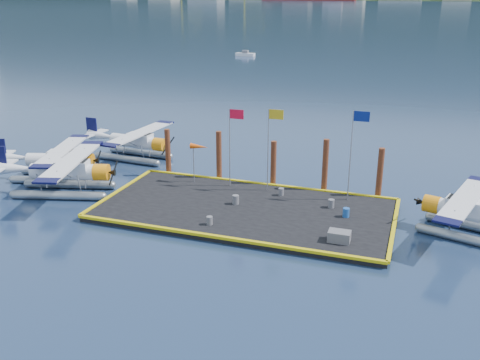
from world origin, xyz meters
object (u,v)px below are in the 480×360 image
(flagpole_blue, at_px, (354,142))
(piling_2, at_px, (273,165))
(seaplane_a, at_px, (68,174))
(drum_2, at_px, (331,204))
(seaplane_d, at_px, (470,215))
(flagpole_yellow, at_px, (271,138))
(seaplane_b, at_px, (58,162))
(drum_4, at_px, (346,213))
(piling_1, at_px, (219,157))
(piling_4, at_px, (380,175))
(drum_3, at_px, (210,221))
(crate, at_px, (339,236))
(seaplane_c, at_px, (137,144))
(windsock, at_px, (199,147))
(flagpole_red, at_px, (232,136))
(drum_5, at_px, (281,192))
(drum_0, at_px, (236,200))
(piling_0, at_px, (168,153))
(piling_3, at_px, (325,167))

(flagpole_blue, bearing_deg, piling_2, 165.52)
(seaplane_a, xyz_separation_m, drum_2, (19.43, 2.77, -0.90))
(seaplane_d, relative_size, flagpole_yellow, 1.51)
(seaplane_b, height_order, flagpole_yellow, flagpole_yellow)
(seaplane_d, xyz_separation_m, flagpole_blue, (-7.70, 2.79, 3.23))
(seaplane_b, relative_size, drum_4, 15.27)
(piling_1, bearing_deg, piling_4, 0.00)
(drum_3, xyz_separation_m, piling_4, (9.75, 8.86, 1.32))
(crate, xyz_separation_m, piling_1, (-11.01, 8.60, 1.37))
(piling_2, bearing_deg, seaplane_c, 166.74)
(seaplane_d, distance_m, piling_2, 14.58)
(drum_2, relative_size, windsock, 0.19)
(drum_4, relative_size, windsock, 0.20)
(flagpole_blue, relative_size, piling_2, 1.71)
(seaplane_b, height_order, flagpole_red, flagpole_red)
(drum_3, distance_m, drum_4, 9.08)
(seaplane_d, height_order, flagpole_red, flagpole_red)
(seaplane_a, bearing_deg, crate, 68.13)
(piling_4, bearing_deg, drum_5, -161.00)
(seaplane_a, xyz_separation_m, seaplane_d, (28.18, 1.85, -0.15))
(drum_3, distance_m, drum_5, 7.20)
(flagpole_red, height_order, piling_4, flagpole_red)
(seaplane_b, relative_size, drum_0, 14.54)
(seaplane_d, distance_m, drum_0, 15.26)
(seaplane_a, height_order, windsock, seaplane_a)
(windsock, height_order, piling_2, piling_2)
(crate, distance_m, piling_2, 10.85)
(piling_2, bearing_deg, piling_0, 180.00)
(drum_2, height_order, piling_0, piling_0)
(flagpole_red, bearing_deg, seaplane_a, -158.05)
(seaplane_c, distance_m, drum_4, 21.68)
(drum_0, height_order, piling_3, piling_3)
(drum_2, relative_size, flagpole_red, 0.10)
(seaplane_c, height_order, flagpole_yellow, flagpole_yellow)
(windsock, xyz_separation_m, piling_0, (-3.47, 1.60, -1.23))
(seaplane_d, relative_size, piling_1, 2.23)
(seaplane_a, xyz_separation_m, drum_3, (12.54, -2.63, -0.92))
(seaplane_c, relative_size, piling_1, 2.32)
(drum_3, xyz_separation_m, flagpole_red, (-1.05, 7.26, 3.72))
(drum_4, height_order, piling_0, piling_0)
(drum_4, relative_size, piling_0, 0.15)
(drum_4, bearing_deg, flagpole_blue, 92.87)
(drum_4, distance_m, windsock, 12.55)
(windsock, bearing_deg, seaplane_a, -152.14)
(flagpole_blue, distance_m, piling_1, 11.12)
(drum_5, height_order, piling_3, piling_3)
(piling_1, distance_m, piling_2, 4.50)
(drum_3, distance_m, flagpole_red, 8.22)
(seaplane_c, xyz_separation_m, piling_3, (17.78, -3.25, 0.64))
(seaplane_c, relative_size, drum_2, 16.23)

